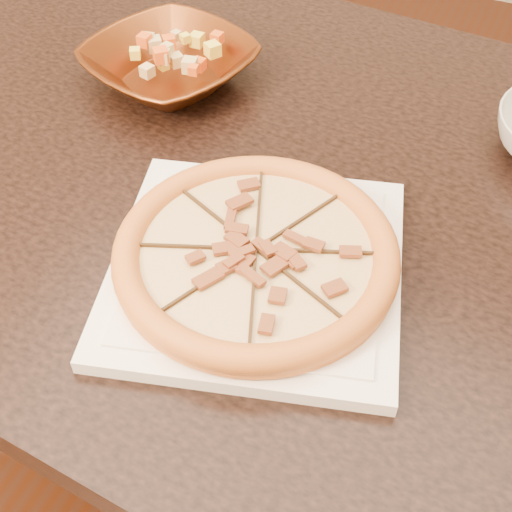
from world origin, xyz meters
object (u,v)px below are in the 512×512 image
object	(u,v)px
plate	(256,268)
dining_table	(253,217)
bronze_bowl	(170,65)
pizza	(256,253)

from	to	relation	value
plate	dining_table	bearing A→B (deg)	115.43
dining_table	bronze_bowl	world-z (taller)	bronze_bowl
pizza	plate	bearing A→B (deg)	-18.83
dining_table	bronze_bowl	bearing A→B (deg)	146.76
plate	bronze_bowl	distance (m)	0.40
pizza	bronze_bowl	world-z (taller)	bronze_bowl
dining_table	pizza	distance (m)	0.24
dining_table	pizza	size ratio (longest dim) A/B	4.82
dining_table	bronze_bowl	distance (m)	0.26
dining_table	plate	world-z (taller)	plate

